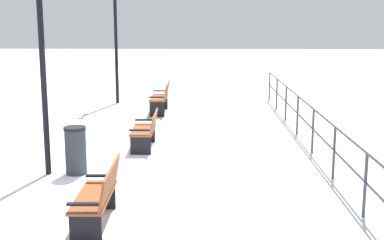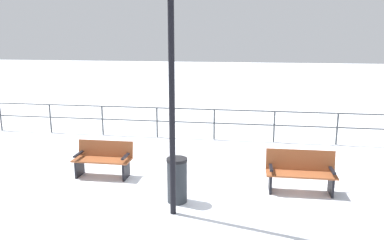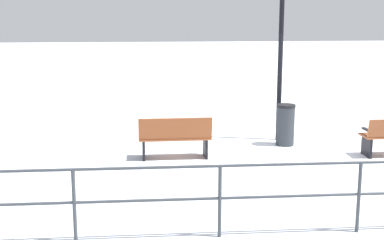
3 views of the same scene
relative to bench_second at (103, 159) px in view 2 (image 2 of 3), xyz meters
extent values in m
plane|color=white|center=(0.18, 2.28, -0.43)|extent=(80.00, 80.00, 0.00)
cube|color=brown|center=(0.07, 0.00, 0.00)|extent=(0.51, 1.37, 0.04)
cube|color=brown|center=(-0.18, 0.00, 0.21)|extent=(0.12, 1.37, 0.39)
cube|color=black|center=(0.08, -0.58, -0.21)|extent=(0.45, 0.05, 0.43)
cube|color=black|center=(0.07, 0.58, -0.21)|extent=(0.45, 0.05, 0.43)
cube|color=black|center=(0.10, -0.58, 0.12)|extent=(0.45, 0.07, 0.04)
cube|color=black|center=(0.09, 0.58, 0.12)|extent=(0.45, 0.07, 0.04)
cube|color=brown|center=(0.29, 4.55, 0.00)|extent=(0.50, 1.47, 0.04)
cube|color=brown|center=(0.04, 4.55, 0.24)|extent=(0.14, 1.47, 0.44)
cube|color=black|center=(0.30, 3.92, -0.22)|extent=(0.43, 0.06, 0.42)
cube|color=black|center=(0.28, 5.18, -0.22)|extent=(0.43, 0.06, 0.42)
cube|color=black|center=(0.32, 3.92, 0.12)|extent=(0.43, 0.08, 0.04)
cube|color=black|center=(0.30, 5.18, 0.12)|extent=(0.43, 0.08, 0.04)
cylinder|color=black|center=(1.68, 2.06, 1.89)|extent=(0.11, 0.11, 4.63)
cylinder|color=#383D42|center=(-3.72, -5.32, 0.06)|extent=(0.05, 0.05, 0.99)
cylinder|color=#383D42|center=(-3.72, -3.42, 0.06)|extent=(0.05, 0.05, 0.99)
cylinder|color=#383D42|center=(-3.72, -1.52, 0.06)|extent=(0.05, 0.05, 0.99)
cylinder|color=#383D42|center=(-3.72, 0.38, 0.06)|extent=(0.05, 0.05, 0.99)
cylinder|color=#383D42|center=(-3.72, 2.28, 0.06)|extent=(0.05, 0.05, 0.99)
cylinder|color=#383D42|center=(-3.72, 4.17, 0.06)|extent=(0.05, 0.05, 0.99)
cylinder|color=#383D42|center=(-3.72, 6.07, 0.06)|extent=(0.05, 0.05, 0.99)
cylinder|color=#383D42|center=(-3.72, 2.28, 0.56)|extent=(0.04, 18.99, 0.04)
cylinder|color=#383D42|center=(-3.72, 2.28, 0.11)|extent=(0.04, 18.99, 0.04)
cylinder|color=#2D3338|center=(1.14, 2.03, 0.00)|extent=(0.40, 0.40, 0.86)
cylinder|color=black|center=(1.14, 2.03, 0.46)|extent=(0.42, 0.42, 0.06)
camera|label=1|loc=(-1.26, 11.78, 2.54)|focal=49.46mm
camera|label=2|loc=(8.26, 3.49, 2.90)|focal=35.79mm
camera|label=3|loc=(-10.50, 5.14, 2.57)|focal=50.99mm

